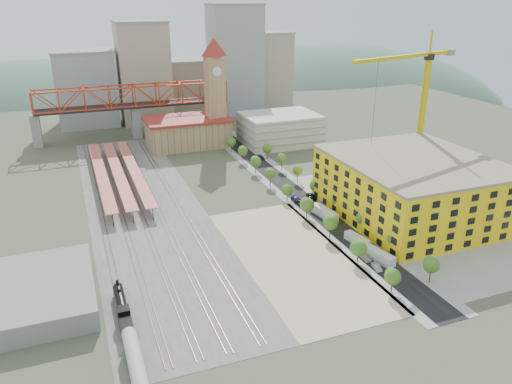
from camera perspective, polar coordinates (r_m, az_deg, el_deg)
name	(u,v)px	position (r m, az deg, el deg)	size (l,w,h in m)	color
ground	(264,210)	(162.41, 0.90, -2.11)	(400.00, 400.00, 0.00)	#474C38
ballast_strip	(144,206)	(169.73, -12.71, -1.58)	(36.00, 165.00, 0.06)	#605E59
dirt_lot	(294,257)	(135.10, 4.31, -7.38)	(28.00, 67.00, 0.06)	tan
street_asphalt	(289,188)	(181.01, 3.85, 0.42)	(12.00, 170.00, 0.06)	black
sidewalk_west	(276,190)	(178.91, 2.24, 0.19)	(3.00, 170.00, 0.04)	gray
sidewalk_east	(303,186)	(183.25, 5.41, 0.64)	(3.00, 170.00, 0.04)	gray
construction_pad	(417,214)	(168.15, 17.93, -2.36)	(50.00, 90.00, 0.06)	gray
rail_tracks	(138,206)	(169.48, -13.31, -1.62)	(26.56, 160.00, 0.18)	#382B23
platform_canopies	(118,171)	(193.48, -15.55, 2.32)	(16.00, 80.00, 4.12)	#CD5E4E
station_hall	(188,132)	(233.13, -7.80, 6.86)	(38.00, 24.00, 13.10)	tan
clock_tower	(215,82)	(229.88, -4.74, 12.40)	(12.00, 12.00, 52.00)	tan
parking_garage	(280,129)	(234.51, 2.75, 7.21)	(34.00, 26.00, 14.00)	silver
truss_bridge	(134,99)	(249.17, -13.76, 10.28)	(94.00, 9.60, 25.60)	gray
construction_building	(413,188)	(162.91, 17.48, 0.49)	(44.60, 50.60, 18.80)	#FFF115
warehouse	(44,292)	(125.38, -23.10, -10.45)	(22.00, 32.00, 5.00)	gray
street_trees	(301,198)	(172.66, 5.22, -0.71)	(15.40, 124.40, 8.00)	#3B6A20
skyline	(183,76)	(290.31, -8.39, 13.00)	(133.00, 46.00, 60.00)	#9EA0A3
distant_hills	(201,174)	(435.30, -6.34, 2.09)	(647.00, 264.00, 227.00)	#4C6B59
locomotive	(122,308)	(115.18, -15.03, -12.73)	(2.58, 19.92, 4.98)	black
coach	(135,364)	(98.59, -13.61, -18.59)	(2.86, 16.60, 5.21)	#2A3A1F
tower_crane	(419,93)	(184.99, 18.12, 10.70)	(49.52, 15.83, 54.45)	gold
site_trailer_a	(378,256)	(136.27, 13.78, -7.08)	(2.68, 10.17, 2.78)	silver
site_trailer_b	(357,240)	(143.79, 11.50, -5.37)	(2.29, 8.72, 2.39)	silver
site_trailer_c	(326,214)	(158.13, 7.95, -2.46)	(2.72, 10.32, 2.83)	silver
site_trailer_d	(323,212)	(159.69, 7.63, -2.24)	(2.50, 9.49, 2.60)	silver
car_0	(365,257)	(136.01, 12.38, -7.32)	(1.77, 4.40, 1.50)	silver
car_1	(377,267)	(132.24, 13.62, -8.36)	(1.45, 4.16, 1.37)	gray
car_2	(301,203)	(166.47, 5.14, -1.29)	(2.61, 5.67, 1.58)	black
car_3	(297,200)	(169.10, 4.68, -0.90)	(2.20, 5.42, 1.57)	navy
car_4	(378,249)	(141.16, 13.82, -6.36)	(1.55, 3.86, 1.32)	silver
car_5	(320,204)	(167.08, 7.36, -1.34)	(1.42, 4.09, 1.35)	gray
car_6	(311,197)	(172.36, 6.35, -0.53)	(2.47, 5.36, 1.49)	black
car_7	(261,158)	(212.84, 0.59, 3.95)	(1.94, 4.77, 1.39)	#1A1D4E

